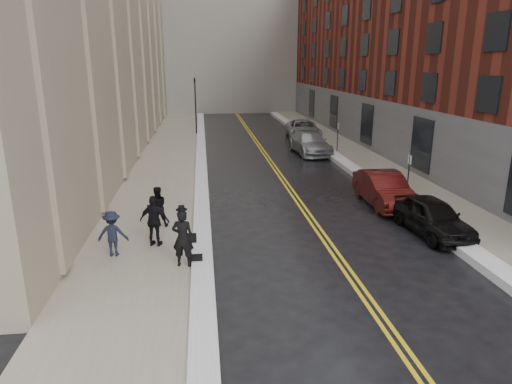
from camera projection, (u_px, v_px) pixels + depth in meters
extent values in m
plane|color=black|center=(274.00, 282.00, 14.13)|extent=(160.00, 160.00, 0.00)
cube|color=gray|center=(165.00, 168.00, 28.88)|extent=(4.00, 64.00, 0.15)
cube|color=gray|center=(370.00, 163.00, 30.40)|extent=(3.00, 64.00, 0.15)
cube|color=gold|center=(272.00, 167.00, 29.68)|extent=(0.12, 64.00, 0.01)
cube|color=gold|center=(276.00, 166.00, 29.70)|extent=(0.12, 64.00, 0.01)
cube|color=white|center=(201.00, 167.00, 29.12)|extent=(0.70, 60.80, 0.26)
cube|color=white|center=(343.00, 163.00, 30.17)|extent=(0.85, 60.80, 0.30)
cube|color=maroon|center=(451.00, 29.00, 35.59)|extent=(14.00, 50.00, 18.00)
cylinder|color=black|center=(196.00, 107.00, 41.77)|extent=(0.12, 0.12, 5.20)
imported|color=black|center=(195.00, 84.00, 41.22)|extent=(0.18, 0.15, 0.90)
cylinder|color=black|center=(408.00, 178.00, 22.36)|extent=(0.06, 0.06, 2.20)
cube|color=white|center=(410.00, 160.00, 22.11)|extent=(0.02, 0.35, 0.45)
cylinder|color=black|center=(338.00, 138.00, 33.82)|extent=(0.06, 0.06, 2.20)
cube|color=white|center=(338.00, 126.00, 33.57)|extent=(0.02, 0.35, 0.45)
imported|color=black|center=(432.00, 216.00, 17.90)|extent=(2.00, 4.36, 1.45)
imported|color=#410D0B|center=(384.00, 189.00, 21.56)|extent=(1.73, 4.76, 1.56)
imported|color=#95989C|center=(310.00, 143.00, 33.70)|extent=(2.65, 5.70, 1.61)
imported|color=#AAAEB3|center=(303.00, 130.00, 40.21)|extent=(3.27, 6.13, 1.64)
imported|color=black|center=(183.00, 238.00, 14.66)|extent=(0.78, 0.59, 1.92)
imported|color=black|center=(157.00, 207.00, 18.23)|extent=(0.94, 0.81, 1.67)
imported|color=black|center=(113.00, 234.00, 15.51)|extent=(1.06, 0.65, 1.59)
imported|color=black|center=(155.00, 221.00, 16.31)|extent=(1.18, 0.76, 1.88)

